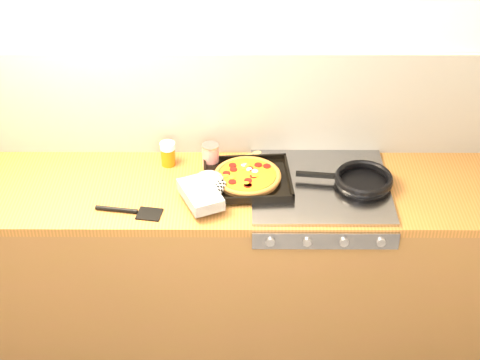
{
  "coord_description": "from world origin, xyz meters",
  "views": [
    {
      "loc": [
        0.11,
        -1.52,
        2.77
      ],
      "look_at": [
        0.1,
        1.08,
        0.95
      ],
      "focal_mm": 55.0,
      "sensor_mm": 36.0,
      "label": 1
    }
  ],
  "objects_px": {
    "pizza_on_tray": "(234,181)",
    "juice_glass": "(168,154)",
    "frying_pan": "(362,180)",
    "tomato_can": "(210,155)"
  },
  "relations": [
    {
      "from": "pizza_on_tray",
      "to": "frying_pan",
      "type": "distance_m",
      "value": 0.56
    },
    {
      "from": "pizza_on_tray",
      "to": "frying_pan",
      "type": "xyz_separation_m",
      "value": [
        0.56,
        0.01,
        -0.0
      ]
    },
    {
      "from": "frying_pan",
      "to": "juice_glass",
      "type": "relative_size",
      "value": 3.83
    },
    {
      "from": "frying_pan",
      "to": "juice_glass",
      "type": "distance_m",
      "value": 0.88
    },
    {
      "from": "pizza_on_tray",
      "to": "juice_glass",
      "type": "height_order",
      "value": "juice_glass"
    },
    {
      "from": "juice_glass",
      "to": "tomato_can",
      "type": "bearing_deg",
      "value": -2.05
    },
    {
      "from": "frying_pan",
      "to": "tomato_can",
      "type": "height_order",
      "value": "tomato_can"
    },
    {
      "from": "frying_pan",
      "to": "tomato_can",
      "type": "relative_size",
      "value": 3.96
    },
    {
      "from": "tomato_can",
      "to": "juice_glass",
      "type": "xyz_separation_m",
      "value": [
        -0.19,
        0.01,
        0.0
      ]
    },
    {
      "from": "frying_pan",
      "to": "juice_glass",
      "type": "xyz_separation_m",
      "value": [
        -0.86,
        0.18,
        0.02
      ]
    }
  ]
}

